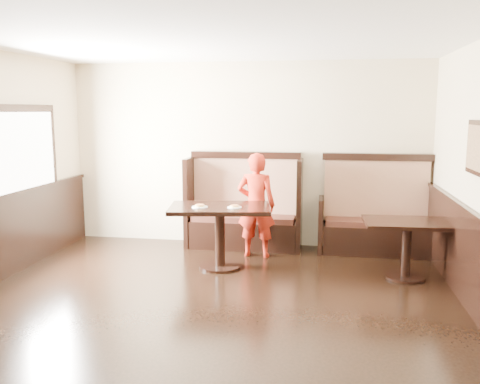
% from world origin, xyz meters
% --- Properties ---
extents(ground, '(7.00, 7.00, 0.00)m').
position_xyz_m(ground, '(0.00, 0.00, 0.00)').
color(ground, black).
rests_on(ground, ground).
extents(room_shell, '(7.00, 7.00, 7.00)m').
position_xyz_m(room_shell, '(-0.30, 0.28, 0.67)').
color(room_shell, beige).
rests_on(room_shell, ground).
extents(booth_main, '(1.75, 0.72, 1.45)m').
position_xyz_m(booth_main, '(0.00, 3.30, 0.53)').
color(booth_main, black).
rests_on(booth_main, ground).
extents(booth_neighbor, '(1.65, 0.72, 1.45)m').
position_xyz_m(booth_neighbor, '(1.95, 3.29, 0.48)').
color(booth_neighbor, black).
rests_on(booth_neighbor, ground).
extents(table_main, '(1.42, 1.01, 0.83)m').
position_xyz_m(table_main, '(-0.15, 2.19, 0.64)').
color(table_main, black).
rests_on(table_main, ground).
extents(table_neighbor, '(1.08, 0.74, 0.73)m').
position_xyz_m(table_neighbor, '(2.22, 2.14, 0.54)').
color(table_neighbor, black).
rests_on(table_neighbor, ground).
extents(child, '(0.55, 0.37, 1.49)m').
position_xyz_m(child, '(0.25, 2.80, 0.74)').
color(child, '#AD2212').
rests_on(child, ground).
extents(pizza_plate_left, '(0.21, 0.21, 0.04)m').
position_xyz_m(pizza_plate_left, '(-0.39, 2.06, 0.85)').
color(pizza_plate_left, white).
rests_on(pizza_plate_left, table_main).
extents(pizza_plate_right, '(0.19, 0.19, 0.03)m').
position_xyz_m(pizza_plate_right, '(0.06, 2.11, 0.84)').
color(pizza_plate_right, white).
rests_on(pizza_plate_right, table_main).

